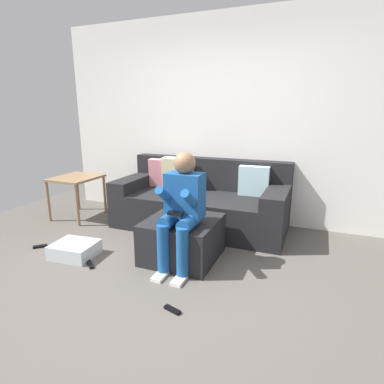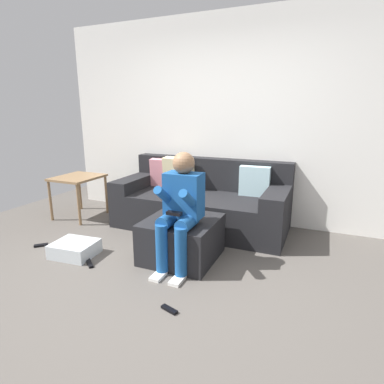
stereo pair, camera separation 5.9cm
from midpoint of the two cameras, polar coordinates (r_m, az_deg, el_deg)
The scene contains 10 objects.
ground_plane at distance 2.85m, azimuth -6.84°, elevation -16.88°, with size 6.27×6.27×0.00m, color #544F49.
wall_back at distance 4.35m, azimuth 6.55°, elevation 12.60°, with size 4.82×0.10×2.69m, color silver.
couch_sectional at distance 4.13m, azimuth 2.16°, elevation -1.87°, with size 2.18×0.95×0.87m.
ottoman at distance 3.27m, azimuth -1.40°, elevation -8.42°, with size 0.70×0.72×0.42m, color black.
person_seated at distance 2.95m, azimuth -1.57°, elevation -2.44°, with size 0.35×0.56×1.11m.
storage_bin at distance 3.58m, azimuth -19.94°, elevation -9.61°, with size 0.43×0.36×0.15m, color silver.
side_table at distance 4.71m, azimuth -19.56°, elevation 1.74°, with size 0.56×0.63×0.59m.
remote_near_ottoman at distance 2.57m, azimuth -3.42°, elevation -20.40°, with size 0.15×0.04×0.02m, color black.
remote_by_storage_bin at distance 3.37m, azimuth -17.54°, elevation -12.13°, with size 0.20×0.04×0.02m, color black.
remote_under_side_table at distance 3.97m, azimuth -25.20°, elevation -8.69°, with size 0.15×0.05×0.02m, color black.
Camera 2 is at (1.27, -2.08, 1.48)m, focal length 29.56 mm.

